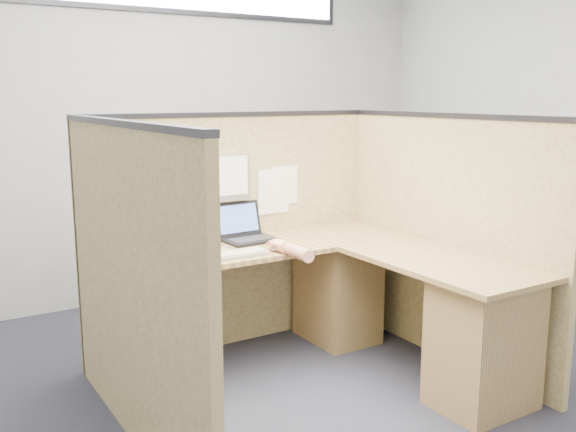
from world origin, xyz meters
TOP-DOWN VIEW (x-y plane):
  - floor at (0.00, 0.00)m, footprint 5.00×5.00m
  - wall_back at (0.00, 2.25)m, footprint 5.00×0.00m
  - cubicle_partitions at (0.00, 0.43)m, footprint 2.06×1.83m
  - l_desk at (0.18, 0.29)m, footprint 1.95×1.75m
  - laptop at (-0.01, 0.85)m, footprint 0.33×0.32m
  - keyboard at (-0.27, 0.49)m, footprint 0.41×0.14m
  - mouse at (0.01, 0.48)m, footprint 0.12×0.09m
  - hand_forearm at (0.02, 0.34)m, footprint 0.11×0.39m
  - blue_poster at (-0.88, 0.97)m, footprint 0.19×0.01m
  - american_flag at (-0.75, 0.96)m, footprint 0.22×0.01m
  - file_holder at (-0.05, 0.94)m, footprint 0.23×0.05m
  - paper_left at (0.36, 0.97)m, footprint 0.20×0.01m
  - paper_right at (0.27, 0.97)m, footprint 0.23×0.00m

SIDE VIEW (x-z plane):
  - floor at x=0.00m, z-range 0.00..0.00m
  - l_desk at x=0.18m, z-range 0.03..0.76m
  - keyboard at x=-0.27m, z-range 0.73..0.76m
  - mouse at x=0.01m, z-range 0.73..0.78m
  - hand_forearm at x=0.02m, z-range 0.73..0.81m
  - cubicle_partitions at x=0.00m, z-range 0.00..1.53m
  - laptop at x=-0.01m, z-range 0.67..0.90m
  - paper_right at x=0.27m, z-range 0.85..1.15m
  - paper_left at x=0.36m, z-range 0.91..1.17m
  - file_holder at x=-0.05m, z-range 0.97..1.26m
  - american_flag at x=-0.75m, z-range 1.09..1.47m
  - blue_poster at x=-0.88m, z-range 1.20..1.45m
  - wall_back at x=0.00m, z-range -1.10..3.90m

